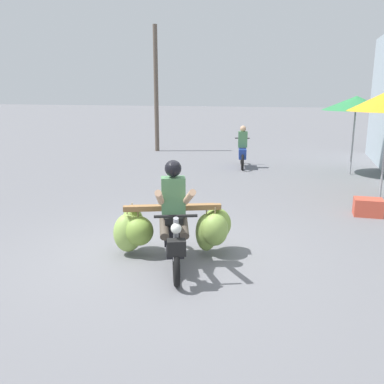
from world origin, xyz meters
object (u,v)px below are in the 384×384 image
object	(u,v)px
motorbike_main_loaded	(173,227)
produce_crate	(368,207)
utility_pole	(156,90)
motorbike_distant_ahead_left	(242,151)
market_umbrella_further_along	(356,103)

from	to	relation	value
motorbike_main_loaded	produce_crate	distance (m)	4.53
produce_crate	utility_pole	distance (m)	11.00
motorbike_main_loaded	produce_crate	bearing A→B (deg)	44.35
motorbike_distant_ahead_left	market_umbrella_further_along	distance (m)	3.76
motorbike_distant_ahead_left	produce_crate	xyz separation A→B (m)	(3.33, -4.81, -0.39)
market_umbrella_further_along	produce_crate	world-z (taller)	market_umbrella_further_along
motorbike_main_loaded	market_umbrella_further_along	distance (m)	8.52
motorbike_main_loaded	motorbike_distant_ahead_left	bearing A→B (deg)	90.71
utility_pole	produce_crate	bearing A→B (deg)	-46.41
market_umbrella_further_along	utility_pole	world-z (taller)	utility_pole
market_umbrella_further_along	utility_pole	xyz separation A→B (m)	(-7.47, 3.26, 0.39)
market_umbrella_further_along	utility_pole	size ratio (longest dim) A/B	0.46
produce_crate	market_umbrella_further_along	bearing A→B (deg)	89.15
utility_pole	market_umbrella_further_along	bearing A→B (deg)	-23.55
motorbike_main_loaded	market_umbrella_further_along	xyz separation A→B (m)	(3.29, 7.68, 1.65)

